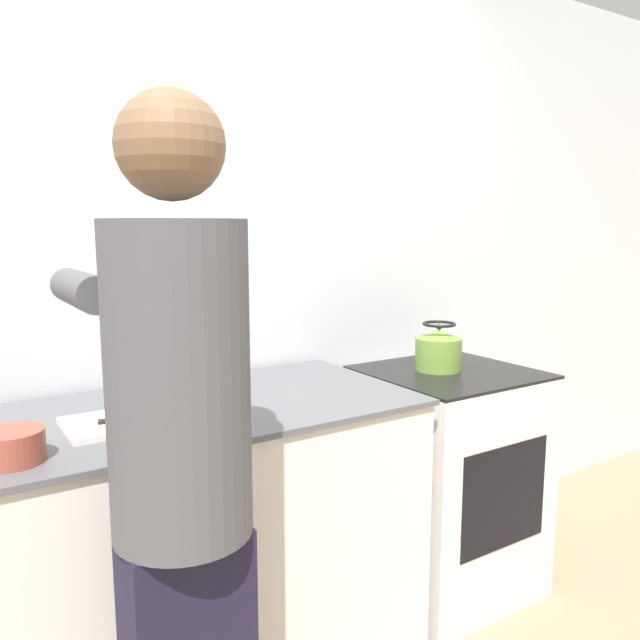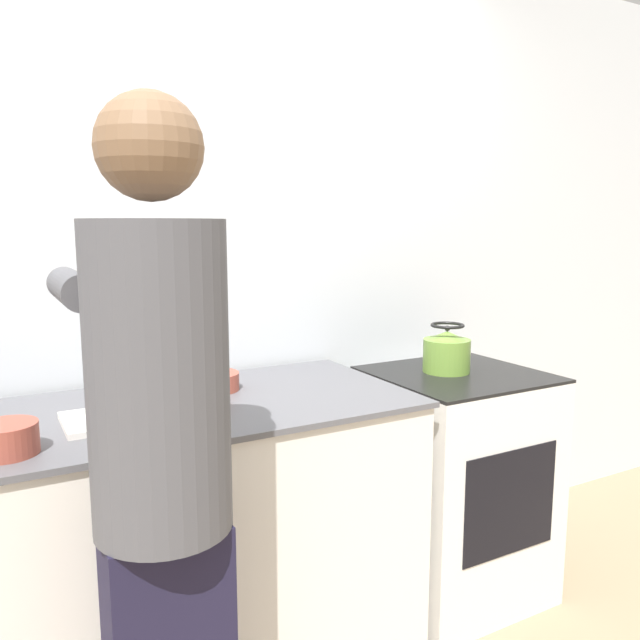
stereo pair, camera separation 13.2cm
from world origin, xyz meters
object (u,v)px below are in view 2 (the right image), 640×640
person (161,460)px  bowl_prep (214,382)px  oven (455,483)px  kettle (447,352)px  knife (129,415)px  cutting_board (125,417)px

person → bowl_prep: size_ratio=10.14×
oven → kettle: kettle is taller
oven → bowl_prep: bearing=169.2°
knife → person: bearing=-80.8°
oven → knife: bearing=-178.1°
oven → bowl_prep: (-0.92, 0.18, 0.49)m
cutting_board → kettle: size_ratio=1.78×
person → kettle: bearing=22.9°
kettle → bowl_prep: size_ratio=1.11×
cutting_board → kettle: (1.23, 0.05, 0.06)m
person → bowl_prep: 0.75m
cutting_board → knife: bearing=-75.2°
person → knife: person is taller
oven → bowl_prep: 1.06m
cutting_board → kettle: bearing=2.4°
oven → person: size_ratio=0.52×
cutting_board → knife: (0.01, -0.03, 0.01)m
kettle → bowl_prep: (-0.89, 0.14, -0.04)m
oven → person: 1.46m
bowl_prep → kettle: bearing=-8.8°
oven → knife: (-1.25, -0.04, 0.48)m
person → cutting_board: 0.48m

